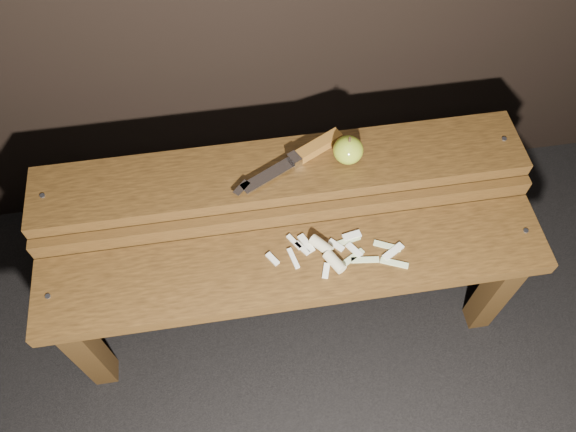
{
  "coord_description": "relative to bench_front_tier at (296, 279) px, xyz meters",
  "views": [
    {
      "loc": [
        -0.11,
        -0.64,
        1.58
      ],
      "look_at": [
        0.0,
        0.06,
        0.45
      ],
      "focal_mm": 35.0,
      "sensor_mm": 36.0,
      "label": 1
    }
  ],
  "objects": [
    {
      "name": "bench_front_tier",
      "position": [
        0.0,
        0.0,
        0.0
      ],
      "size": [
        1.2,
        0.2,
        0.42
      ],
      "color": "#311E0C",
      "rests_on": "ground"
    },
    {
      "name": "bench_rear_tier",
      "position": [
        0.0,
        0.23,
        0.06
      ],
      "size": [
        1.2,
        0.21,
        0.5
      ],
      "color": "#311E0C",
      "rests_on": "ground"
    },
    {
      "name": "apple_scraps",
      "position": [
        0.09,
        0.02,
        0.08
      ],
      "size": [
        0.33,
        0.13,
        0.03
      ],
      "color": "beige",
      "rests_on": "bench_front_tier"
    },
    {
      "name": "knife",
      "position": [
        0.06,
        0.25,
        0.16
      ],
      "size": [
        0.28,
        0.16,
        0.03
      ],
      "color": "brown",
      "rests_on": "bench_rear_tier"
    },
    {
      "name": "apple",
      "position": [
        0.16,
        0.23,
        0.18
      ],
      "size": [
        0.07,
        0.07,
        0.08
      ],
      "color": "olive",
      "rests_on": "bench_rear_tier"
    },
    {
      "name": "ground",
      "position": [
        0.0,
        0.06,
        -0.35
      ],
      "size": [
        60.0,
        60.0,
        0.0
      ],
      "primitive_type": "plane",
      "color": "black"
    }
  ]
}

